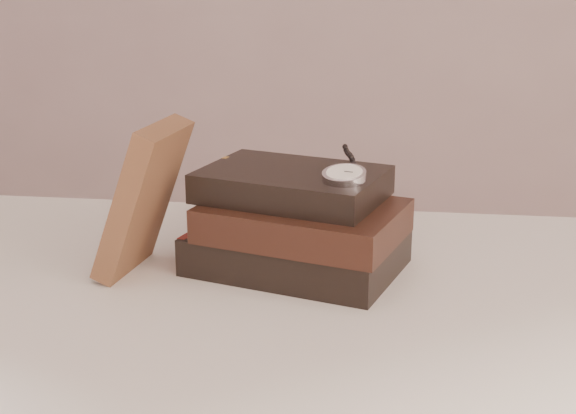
# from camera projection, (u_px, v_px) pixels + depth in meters

# --- Properties ---
(table) EXTENTS (1.00, 0.60, 0.75)m
(table) POSITION_uv_depth(u_px,v_px,m) (234.00, 358.00, 0.96)
(table) COLOR beige
(table) RESTS_ON ground
(book_stack) EXTENTS (0.27, 0.22, 0.12)m
(book_stack) POSITION_uv_depth(u_px,v_px,m) (298.00, 225.00, 0.97)
(book_stack) COLOR black
(book_stack) RESTS_ON table
(journal) EXTENTS (0.10, 0.12, 0.18)m
(journal) POSITION_uv_depth(u_px,v_px,m) (143.00, 199.00, 0.95)
(journal) COLOR #472B1B
(journal) RESTS_ON table
(pocket_watch) EXTENTS (0.06, 0.15, 0.02)m
(pocket_watch) POSITION_uv_depth(u_px,v_px,m) (345.00, 173.00, 0.92)
(pocket_watch) COLOR silver
(pocket_watch) RESTS_ON book_stack
(eyeglasses) EXTENTS (0.12, 0.14, 0.05)m
(eyeglasses) POSITION_uv_depth(u_px,v_px,m) (262.00, 189.00, 1.07)
(eyeglasses) COLOR silver
(eyeglasses) RESTS_ON book_stack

